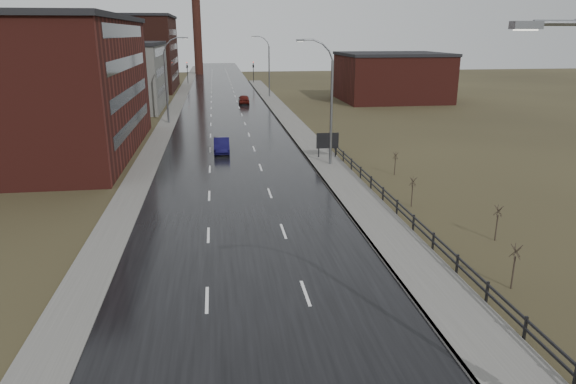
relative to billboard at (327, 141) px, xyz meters
name	(u,v)px	position (x,y,z in m)	size (l,w,h in m)	color
road	(228,124)	(-9.10, 21.27, -1.70)	(14.00, 300.00, 0.06)	black
sidewalk_right	(330,167)	(-0.50, -3.73, -1.64)	(3.20, 180.00, 0.18)	#595651
curb_right	(314,168)	(-2.02, -3.73, -1.64)	(0.16, 180.00, 0.18)	slate
sidewalk_left	(166,125)	(-17.30, 21.27, -1.67)	(2.40, 260.00, 0.12)	#595651
warehouse_near	(15,87)	(-30.09, 6.27, 5.03)	(22.44, 28.56, 13.50)	#471914
warehouse_mid	(111,76)	(-27.09, 39.27, 3.53)	(16.32, 20.40, 10.50)	slate
warehouse_far	(112,53)	(-32.09, 69.27, 6.03)	(26.52, 24.48, 15.50)	#331611
building_right	(392,77)	(21.20, 43.27, 2.53)	(18.36, 16.32, 8.50)	#471914
smokestack	(197,20)	(-15.10, 111.27, 13.77)	(2.70, 2.70, 30.70)	#331611
streetlight_right_mid	(328,103)	(-0.60, -2.73, 4.11)	(3.36, 0.28, 11.35)	slate
streetlight_left	(168,80)	(-16.80, 23.27, 4.11)	(3.36, 0.28, 11.35)	slate
streetlight_right_far	(268,66)	(-0.60, 51.27, 4.11)	(3.36, 0.28, 11.35)	slate
guardrail	(418,225)	(1.20, -20.42, -1.02)	(0.10, 53.05, 1.10)	black
shrub_c	(514,266)	(3.13, -27.55, -0.52)	(0.54, 0.57, 2.29)	#382D23
shrub_d	(497,222)	(5.50, -21.80, -0.57)	(0.52, 0.55, 2.19)	#382D23
shrub_e	(412,191)	(2.87, -15.10, -0.59)	(0.51, 0.54, 2.15)	#382D23
shrub_f	(395,163)	(4.53, -6.75, -0.66)	(0.48, 0.51, 2.02)	#382D23
billboard	(327,141)	(0.00, 0.00, 0.00)	(2.20, 0.17, 2.57)	black
traffic_light_left	(187,64)	(-17.10, 81.27, 2.87)	(0.58, 2.73, 5.30)	black
traffic_light_right	(253,64)	(-1.10, 81.27, 2.87)	(0.58, 2.73, 5.30)	black
car_near	(222,146)	(-10.20, 4.03, -0.99)	(1.57, 4.51, 1.48)	#0D0A36
car_far	(244,99)	(-5.72, 42.16, -0.95)	(1.86, 4.62, 1.57)	#51120D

